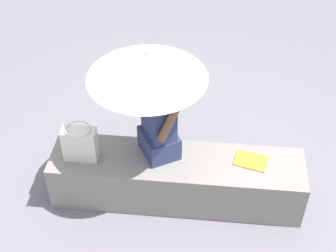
{
  "coord_description": "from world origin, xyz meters",
  "views": [
    {
      "loc": [
        0.22,
        -2.99,
        3.49
      ],
      "look_at": [
        -0.08,
        0.05,
        0.82
      ],
      "focal_mm": 51.95,
      "sensor_mm": 36.0,
      "label": 1
    }
  ],
  "objects_px": {
    "parasol": "(147,66)",
    "handbag_black": "(80,144)",
    "person_seated": "(159,118)",
    "magazine": "(251,161)"
  },
  "relations": [
    {
      "from": "parasol",
      "to": "handbag_black",
      "type": "distance_m",
      "value": 0.94
    },
    {
      "from": "person_seated",
      "to": "magazine",
      "type": "relative_size",
      "value": 3.21
    },
    {
      "from": "person_seated",
      "to": "handbag_black",
      "type": "height_order",
      "value": "person_seated"
    },
    {
      "from": "person_seated",
      "to": "parasol",
      "type": "xyz_separation_m",
      "value": [
        -0.09,
        0.04,
        0.5
      ]
    },
    {
      "from": "parasol",
      "to": "magazine",
      "type": "height_order",
      "value": "parasol"
    },
    {
      "from": "person_seated",
      "to": "parasol",
      "type": "bearing_deg",
      "value": 155.7
    },
    {
      "from": "person_seated",
      "to": "magazine",
      "type": "distance_m",
      "value": 0.9
    },
    {
      "from": "handbag_black",
      "to": "magazine",
      "type": "height_order",
      "value": "handbag_black"
    },
    {
      "from": "person_seated",
      "to": "handbag_black",
      "type": "xyz_separation_m",
      "value": [
        -0.67,
        -0.14,
        -0.22
      ]
    },
    {
      "from": "handbag_black",
      "to": "parasol",
      "type": "bearing_deg",
      "value": 17.55
    }
  ]
}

